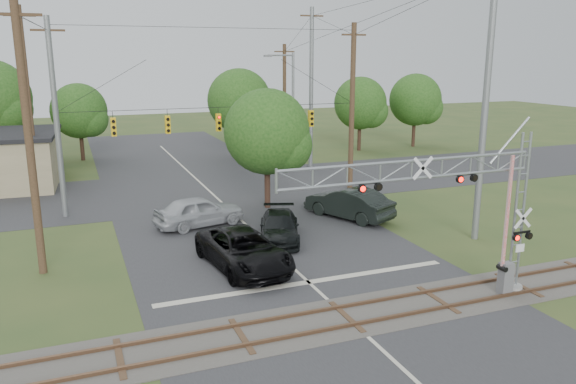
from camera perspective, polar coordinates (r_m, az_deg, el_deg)
name	(u,v)px	position (r m, az deg, el deg)	size (l,w,h in m)	color
ground	(374,343)	(19.58, 8.73, -14.93)	(160.00, 160.00, 0.00)	#324620
road_main	(272,249)	(27.90, -1.60, -5.83)	(14.00, 90.00, 0.02)	#2D2C2F
road_cross	(207,189)	(40.84, -8.27, 0.34)	(90.00, 12.00, 0.02)	#2D2C2F
railroad_track	(346,317)	(21.11, 5.96, -12.51)	(90.00, 3.20, 0.17)	#433F3A
crossing_gantry	(457,202)	(21.66, 16.76, -0.94)	(10.66, 0.83, 6.50)	gray
traffic_signal_span	(233,115)	(36.30, -5.66, 7.82)	(19.34, 0.36, 11.50)	gray
pickup_black	(244,250)	(25.39, -4.52, -5.89)	(2.79, 6.06, 1.68)	black
car_dark	(279,227)	(29.06, -0.88, -3.57)	(1.99, 4.89, 1.42)	black
sedan_silver	(199,211)	(31.83, -9.01, -1.93)	(2.02, 5.03, 1.71)	#A2A5A9
suv_dark	(349,203)	(33.14, 6.19, -1.13)	(1.91, 5.47, 1.80)	black
streetlight	(291,106)	(46.13, 0.29, 8.74)	(2.56, 0.27, 9.58)	gray
utility_poles	(242,101)	(38.09, -4.70, 9.15)	(23.97, 28.71, 14.02)	#3B2D1B
treeline	(165,106)	(50.40, -12.41, 8.57)	(56.83, 27.53, 9.09)	#342117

